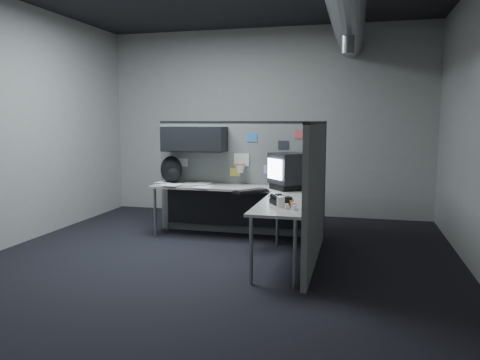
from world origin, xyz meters
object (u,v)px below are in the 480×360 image
(desk, at_px, (246,199))
(backpack, at_px, (172,170))
(phone, at_px, (281,200))
(monitor, at_px, (289,171))
(keyboard, at_px, (251,191))

(desk, xyz_separation_m, backpack, (-1.20, 0.37, 0.31))
(phone, distance_m, backpack, 2.22)
(monitor, xyz_separation_m, phone, (0.07, -1.11, -0.21))
(backpack, bearing_deg, desk, -31.30)
(desk, xyz_separation_m, monitor, (0.54, 0.21, 0.37))
(keyboard, height_order, phone, phone)
(monitor, height_order, phone, monitor)
(monitor, relative_size, phone, 2.04)
(desk, distance_m, backpack, 1.29)
(desk, bearing_deg, phone, -55.75)
(phone, xyz_separation_m, backpack, (-1.81, 1.27, 0.15))
(desk, bearing_deg, keyboard, -60.32)
(phone, bearing_deg, keyboard, 105.28)
(monitor, bearing_deg, phone, -83.15)
(phone, bearing_deg, monitor, 73.55)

